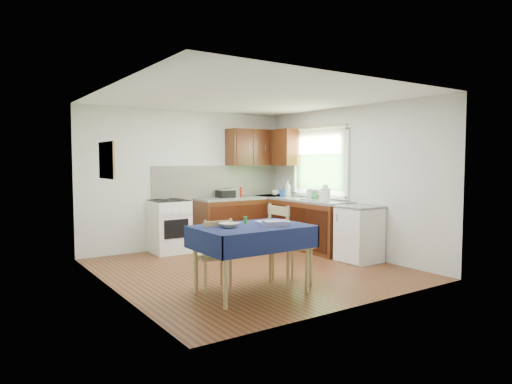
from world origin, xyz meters
TOP-DOWN VIEW (x-y plane):
  - floor at (0.00, 0.00)m, footprint 4.20×4.20m
  - ceiling at (0.00, 0.00)m, footprint 4.00×4.20m
  - wall_back at (0.00, 2.10)m, footprint 4.00×0.02m
  - wall_front at (0.00, -2.10)m, footprint 4.00×0.02m
  - wall_left at (-2.00, 0.00)m, footprint 0.02×4.20m
  - wall_right at (2.00, 0.00)m, footprint 0.02×4.20m
  - base_cabinets at (1.36, 1.26)m, footprint 1.90×2.30m
  - worktop_back at (1.05, 1.80)m, footprint 1.90×0.60m
  - worktop_right at (1.70, 0.65)m, footprint 0.60×1.70m
  - worktop_corner at (1.70, 1.80)m, footprint 0.60×0.60m
  - splashback at (0.65, 2.08)m, footprint 2.70×0.02m
  - upper_cabinets at (1.52, 1.80)m, footprint 1.20×0.85m
  - stove at (-0.50, 1.80)m, footprint 0.60×0.61m
  - window at (1.97, 0.70)m, footprint 0.04×1.48m
  - fridge at (1.70, -0.55)m, footprint 0.58×0.60m
  - corkboard at (-1.97, 0.30)m, footprint 0.04×0.62m
  - dining_table at (-0.65, -1.02)m, footprint 1.35×0.91m
  - chair_far at (-0.99, -0.71)m, footprint 0.45×0.45m
  - chair_near at (-0.06, -0.96)m, footprint 0.46×0.46m
  - toaster at (0.67, 1.78)m, footprint 0.24×0.15m
  - sandwich_press at (0.65, 1.83)m, footprint 0.30×0.26m
  - sauce_bottle at (0.92, 1.71)m, footprint 0.04×0.04m
  - yellow_packet at (0.74, 1.90)m, footprint 0.13×0.10m
  - dish_rack at (1.74, 0.57)m, footprint 0.40×0.31m
  - kettle at (1.68, 0.22)m, footprint 0.18×0.18m
  - cup at (1.72, 1.72)m, footprint 0.15×0.15m
  - soap_bottle_a at (1.69, 1.28)m, footprint 0.17×0.17m
  - soap_bottle_b at (1.61, 1.31)m, footprint 0.12×0.12m
  - soap_bottle_c at (1.69, 0.51)m, footprint 0.17×0.17m
  - plate_bowl at (-0.95, -0.99)m, footprint 0.27×0.27m
  - book at (-0.45, -0.87)m, footprint 0.19×0.24m
  - spice_jar at (-0.62, -0.83)m, footprint 0.04×0.04m
  - tea_towel at (-0.38, -1.14)m, footprint 0.36×0.33m

SIDE VIEW (x-z plane):
  - floor at x=0.00m, z-range 0.00..0.00m
  - base_cabinets at x=1.36m, z-range 0.00..0.86m
  - fridge at x=1.70m, z-range 0.00..0.88m
  - stove at x=-0.50m, z-range 0.00..0.92m
  - chair_far at x=-0.99m, z-range 0.03..0.93m
  - chair_near at x=-0.06m, z-range 0.03..1.07m
  - dining_table at x=-0.65m, z-range 0.30..1.12m
  - book at x=-0.45m, z-range 0.82..0.83m
  - plate_bowl at x=-0.95m, z-range 0.82..0.87m
  - tea_towel at x=-0.38m, z-range 0.82..0.87m
  - spice_jar at x=-0.62m, z-range 0.82..0.91m
  - worktop_back at x=1.05m, z-range 0.86..0.90m
  - worktop_right at x=1.70m, z-range 0.86..0.90m
  - worktop_corner at x=1.70m, z-range 0.86..0.90m
  - dish_rack at x=1.74m, z-range 0.83..1.02m
  - cup at x=1.72m, z-range 0.90..1.01m
  - soap_bottle_c at x=1.69m, z-range 0.90..1.05m
  - yellow_packet at x=0.74m, z-range 0.90..1.06m
  - toaster at x=0.67m, z-range 0.89..1.08m
  - sandwich_press at x=0.65m, z-range 0.90..1.07m
  - soap_bottle_b at x=1.61m, z-range 0.90..1.09m
  - sauce_bottle at x=0.92m, z-range 0.90..1.10m
  - kettle at x=1.68m, z-range 0.88..1.18m
  - soap_bottle_a at x=1.69m, z-range 0.90..1.22m
  - splashback at x=0.65m, z-range 0.90..1.50m
  - wall_back at x=0.00m, z-range 0.00..2.50m
  - wall_front at x=0.00m, z-range 0.00..2.50m
  - wall_left at x=-2.00m, z-range 0.00..2.50m
  - wall_right at x=2.00m, z-range 0.00..2.50m
  - corkboard at x=-1.97m, z-range 1.36..1.83m
  - window at x=1.97m, z-range 1.02..2.28m
  - upper_cabinets at x=1.52m, z-range 1.50..2.20m
  - ceiling at x=0.00m, z-range 2.49..2.51m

